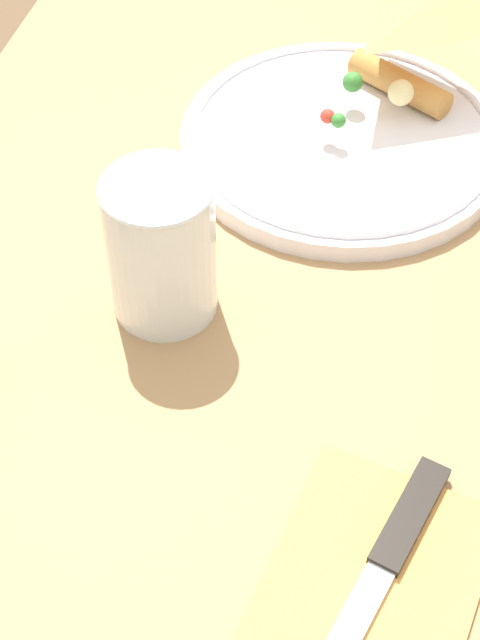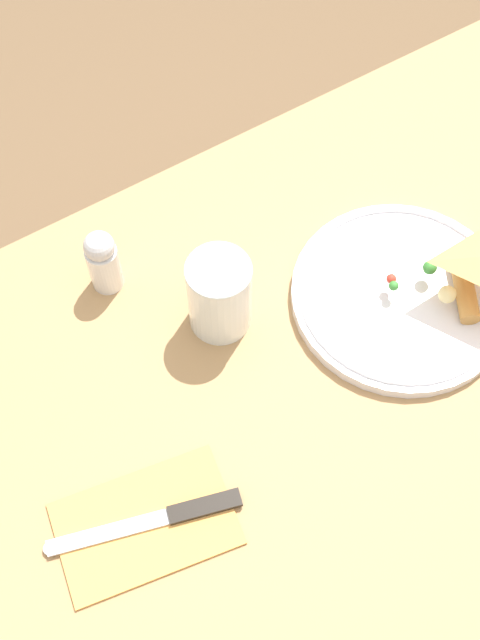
% 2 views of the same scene
% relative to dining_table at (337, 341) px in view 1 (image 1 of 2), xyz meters
% --- Properties ---
extents(ground_plane, '(6.00, 6.00, 0.00)m').
position_rel_dining_table_xyz_m(ground_plane, '(0.00, 0.00, -0.61)').
color(ground_plane, brown).
extents(dining_table, '(1.06, 0.71, 0.72)m').
position_rel_dining_table_xyz_m(dining_table, '(0.00, 0.00, 0.00)').
color(dining_table, '#A87F51').
rests_on(dining_table, ground_plane).
extents(plate_pizza, '(0.27, 0.27, 0.05)m').
position_rel_dining_table_xyz_m(plate_pizza, '(-0.11, -0.02, 0.13)').
color(plate_pizza, white).
rests_on(plate_pizza, dining_table).
extents(milk_glass, '(0.08, 0.08, 0.11)m').
position_rel_dining_table_xyz_m(milk_glass, '(0.09, -0.12, 0.17)').
color(milk_glass, white).
rests_on(milk_glass, dining_table).
extents(napkin_folded, '(0.21, 0.15, 0.00)m').
position_rel_dining_table_xyz_m(napkin_folded, '(0.29, 0.05, 0.12)').
color(napkin_folded, '#E59E4C').
rests_on(napkin_folded, dining_table).
extents(butter_knife, '(0.21, 0.08, 0.01)m').
position_rel_dining_table_xyz_m(butter_knife, '(0.28, 0.06, 0.12)').
color(butter_knife, black).
rests_on(butter_knife, napkin_folded).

